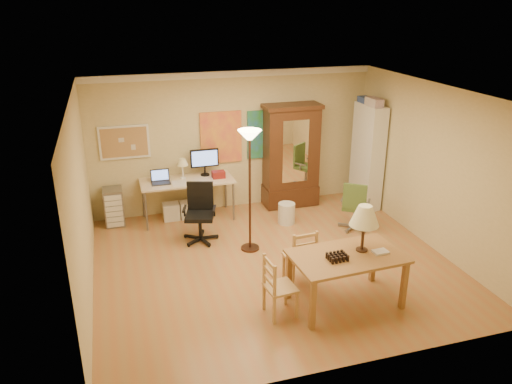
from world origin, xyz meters
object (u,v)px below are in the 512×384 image
object	(u,v)px
office_chair_black	(200,226)
armoire	(291,162)
bookshelf	(367,156)
dining_table	(353,244)
computer_desk	(189,194)
office_chair_green	(354,217)

from	to	relation	value
office_chair_black	armoire	xyz separation A→B (m)	(2.05, 1.09, 0.62)
office_chair_black	bookshelf	size ratio (longest dim) A/B	0.49
dining_table	bookshelf	distance (m)	3.62
computer_desk	bookshelf	bearing A→B (deg)	-5.85
computer_desk	dining_table	bearing A→B (deg)	-64.47
dining_table	armoire	bearing A→B (deg)	83.20
dining_table	office_chair_black	bearing A→B (deg)	123.68
dining_table	bookshelf	xyz separation A→B (m)	(1.87, 3.09, 0.13)
armoire	dining_table	bearing A→B (deg)	-96.80
office_chair_black	dining_table	bearing A→B (deg)	-56.32
office_chair_black	armoire	distance (m)	2.40
office_chair_black	armoire	world-z (taller)	armoire
bookshelf	office_chair_green	bearing A→B (deg)	-126.26
dining_table	bookshelf	bearing A→B (deg)	58.92
dining_table	armoire	xyz separation A→B (m)	(0.42, 3.53, 0.01)
armoire	office_chair_green	bearing A→B (deg)	-64.11
dining_table	bookshelf	world-z (taller)	bookshelf
dining_table	office_chair_green	size ratio (longest dim) A/B	1.65
computer_desk	bookshelf	size ratio (longest dim) A/B	0.84
dining_table	office_chair_green	bearing A→B (deg)	61.65
office_chair_green	office_chair_black	bearing A→B (deg)	172.48
armoire	office_chair_black	bearing A→B (deg)	-152.13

